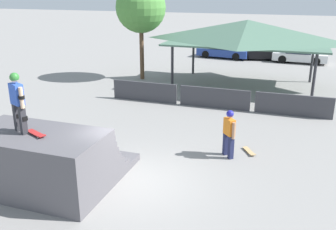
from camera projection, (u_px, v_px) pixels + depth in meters
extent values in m
plane|color=gray|center=(136.00, 180.00, 12.09)|extent=(160.00, 160.00, 0.00)
cube|color=#565459|center=(58.00, 173.00, 12.32)|extent=(4.13, 4.04, 0.23)
cube|color=#565459|center=(49.00, 172.00, 11.84)|extent=(4.13, 3.14, 0.23)
cube|color=#565459|center=(45.00, 168.00, 11.62)|extent=(4.13, 2.81, 0.23)
cube|color=#565459|center=(42.00, 163.00, 11.45)|extent=(4.13, 2.59, 0.23)
cube|color=#565459|center=(40.00, 157.00, 11.30)|extent=(4.13, 2.43, 0.23)
cube|color=#565459|center=(38.00, 151.00, 11.17)|extent=(4.13, 2.31, 0.23)
cube|color=#565459|center=(36.00, 144.00, 11.06)|extent=(4.13, 2.24, 0.23)
cube|color=#565459|center=(35.00, 137.00, 10.97)|extent=(4.13, 2.19, 0.23)
cylinder|color=silver|center=(56.00, 122.00, 11.91)|extent=(4.04, 0.07, 0.07)
cube|color=#2D2D33|center=(23.00, 120.00, 10.75)|extent=(0.22, 0.22, 0.86)
cube|color=black|center=(24.00, 118.00, 10.75)|extent=(0.24, 0.22, 0.13)
cube|color=#2D2D33|center=(17.00, 117.00, 10.99)|extent=(0.22, 0.22, 0.86)
cube|color=black|center=(18.00, 115.00, 11.00)|extent=(0.24, 0.22, 0.13)
cube|color=blue|center=(17.00, 94.00, 10.63)|extent=(0.52, 0.41, 0.61)
cylinder|color=beige|center=(21.00, 98.00, 10.46)|extent=(0.15, 0.15, 0.61)
cylinder|color=black|center=(21.00, 97.00, 10.45)|extent=(0.23, 0.23, 0.09)
cylinder|color=beige|center=(12.00, 94.00, 10.84)|extent=(0.15, 0.15, 0.61)
cylinder|color=black|center=(12.00, 93.00, 10.83)|extent=(0.23, 0.23, 0.09)
sphere|color=beige|center=(14.00, 78.00, 10.48)|extent=(0.24, 0.24, 0.24)
sphere|color=#337F33|center=(14.00, 77.00, 10.47)|extent=(0.27, 0.27, 0.27)
cylinder|color=silver|center=(42.00, 136.00, 10.69)|extent=(0.06, 0.05, 0.05)
cylinder|color=silver|center=(38.00, 137.00, 10.59)|extent=(0.06, 0.05, 0.05)
cylinder|color=silver|center=(34.00, 131.00, 11.01)|extent=(0.06, 0.05, 0.05)
cylinder|color=silver|center=(29.00, 133.00, 10.91)|extent=(0.06, 0.05, 0.05)
cube|color=#B22323|center=(36.00, 133.00, 10.79)|extent=(0.81, 0.51, 0.02)
cube|color=#B22323|center=(42.00, 136.00, 10.55)|extent=(0.17, 0.22, 0.02)
cube|color=#1E2347|center=(226.00, 144.00, 13.81)|extent=(0.23, 0.23, 0.86)
cube|color=#1E2347|center=(231.00, 148.00, 13.48)|extent=(0.23, 0.23, 0.86)
cube|color=orange|center=(229.00, 127.00, 13.40)|extent=(0.48, 0.51, 0.61)
cylinder|color=#A87A5B|center=(225.00, 125.00, 13.67)|extent=(0.16, 0.16, 0.61)
cylinder|color=#A87A5B|center=(234.00, 131.00, 13.16)|extent=(0.16, 0.16, 0.61)
sphere|color=#A87A5B|center=(230.00, 115.00, 13.25)|extent=(0.24, 0.24, 0.24)
sphere|color=#232399|center=(230.00, 114.00, 13.24)|extent=(0.27, 0.27, 0.27)
cylinder|color=silver|center=(253.00, 154.00, 13.89)|extent=(0.05, 0.06, 0.05)
cylinder|color=silver|center=(250.00, 155.00, 13.86)|extent=(0.05, 0.06, 0.05)
cylinder|color=silver|center=(248.00, 149.00, 14.36)|extent=(0.05, 0.06, 0.05)
cylinder|color=silver|center=(244.00, 149.00, 14.33)|extent=(0.05, 0.06, 0.05)
cube|color=tan|center=(249.00, 151.00, 14.10)|extent=(0.59, 0.80, 0.02)
cube|color=tan|center=(253.00, 155.00, 13.75)|extent=(0.22, 0.19, 0.02)
cube|color=#3D3D42|center=(145.00, 92.00, 20.34)|extent=(3.63, 0.12, 1.05)
cube|color=#3D3D42|center=(214.00, 98.00, 19.16)|extent=(3.63, 0.12, 1.05)
cube|color=#3D3D42|center=(293.00, 105.00, 17.98)|extent=(3.63, 0.12, 1.05)
cylinder|color=#2D2D33|center=(172.00, 68.00, 22.24)|extent=(0.16, 0.16, 2.67)
cylinder|color=#2D2D33|center=(314.00, 78.00, 19.82)|extent=(0.16, 0.16, 2.67)
cylinder|color=#2D2D33|center=(193.00, 55.00, 26.51)|extent=(0.16, 0.16, 2.67)
cylinder|color=#2D2D33|center=(312.00, 62.00, 24.09)|extent=(0.16, 0.16, 2.67)
cube|color=#4C705B|center=(247.00, 42.00, 22.71)|extent=(9.32, 5.61, 0.10)
pyramid|color=#4C705B|center=(247.00, 31.00, 22.49)|extent=(9.14, 5.50, 1.30)
cylinder|color=brown|center=(142.00, 53.00, 24.87)|extent=(0.28, 0.28, 3.51)
sphere|color=#4C893D|center=(141.00, 8.00, 23.92)|extent=(3.22, 3.22, 3.22)
cube|color=navy|center=(224.00, 52.00, 32.83)|extent=(4.66, 2.30, 0.62)
cube|color=#283342|center=(223.00, 46.00, 32.71)|extent=(2.24, 1.72, 0.46)
cube|color=navy|center=(223.00, 43.00, 32.63)|extent=(2.14, 1.67, 0.04)
cylinder|color=black|center=(241.00, 54.00, 32.99)|extent=(0.66, 0.28, 0.64)
cylinder|color=black|center=(236.00, 57.00, 31.64)|extent=(0.66, 0.28, 0.64)
cylinder|color=black|center=(212.00, 52.00, 34.13)|extent=(0.66, 0.28, 0.64)
cylinder|color=black|center=(206.00, 54.00, 32.78)|extent=(0.66, 0.28, 0.64)
cube|color=black|center=(261.00, 54.00, 32.02)|extent=(4.60, 2.34, 0.62)
cube|color=#283342|center=(260.00, 47.00, 31.86)|extent=(2.23, 1.69, 0.46)
cube|color=black|center=(260.00, 45.00, 31.79)|extent=(2.14, 1.64, 0.04)
cylinder|color=black|center=(276.00, 55.00, 32.56)|extent=(0.66, 0.31, 0.64)
cylinder|color=black|center=(278.00, 58.00, 31.18)|extent=(0.66, 0.31, 0.64)
cylinder|color=black|center=(244.00, 54.00, 32.96)|extent=(0.66, 0.31, 0.64)
cylinder|color=black|center=(245.00, 57.00, 31.59)|extent=(0.66, 0.31, 0.64)
cube|color=silver|center=(300.00, 57.00, 30.64)|extent=(4.34, 1.90, 0.62)
cube|color=#283342|center=(299.00, 50.00, 30.50)|extent=(2.05, 1.50, 0.46)
cube|color=silver|center=(299.00, 47.00, 30.43)|extent=(1.96, 1.46, 0.04)
cylinder|color=black|center=(317.00, 58.00, 30.86)|extent=(0.65, 0.24, 0.64)
cylinder|color=black|center=(316.00, 62.00, 29.58)|extent=(0.65, 0.24, 0.64)
cylinder|color=black|center=(284.00, 56.00, 31.80)|extent=(0.65, 0.24, 0.64)
cylinder|color=black|center=(282.00, 59.00, 30.52)|extent=(0.65, 0.24, 0.64)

